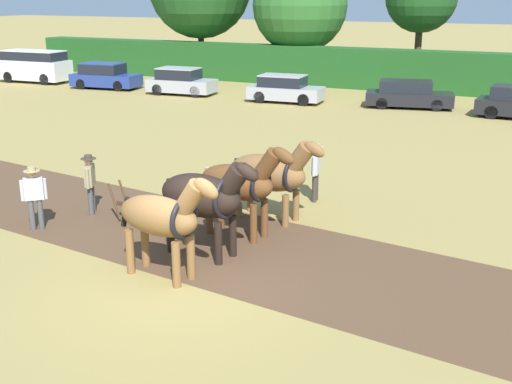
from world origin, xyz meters
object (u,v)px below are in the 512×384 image
(tree_left, at_px, (300,5))
(draft_horse_lead_left, at_px, (163,217))
(parked_car_center_left, at_px, (181,82))
(draft_horse_lead_right, at_px, (204,196))
(farmer_onlooker_left, at_px, (34,194))
(farmer_beside_team, at_px, (316,168))
(parked_van, at_px, (34,66))
(draft_horse_trail_right, at_px, (271,173))
(draft_horse_trail_left, at_px, (241,183))
(parked_car_center, at_px, (285,89))
(parked_car_left, at_px, (105,76))
(plow, at_px, (142,213))
(farmer_at_plow, at_px, (90,180))
(parked_car_center_right, at_px, (408,95))

(tree_left, relative_size, draft_horse_lead_left, 3.02)
(draft_horse_lead_left, xyz_separation_m, parked_car_center_left, (-13.02, 22.11, -0.62))
(draft_horse_lead_right, height_order, farmer_onlooker_left, draft_horse_lead_right)
(draft_horse_lead_right, distance_m, farmer_beside_team, 4.97)
(parked_van, bearing_deg, draft_horse_trail_right, -38.39)
(draft_horse_trail_left, height_order, parked_car_center, draft_horse_trail_left)
(tree_left, distance_m, parked_car_left, 13.73)
(draft_horse_lead_right, height_order, parked_van, draft_horse_lead_right)
(draft_horse_trail_right, distance_m, plow, 3.54)
(tree_left, xyz_separation_m, draft_horse_lead_left, (9.05, -31.07, -3.61))
(farmer_at_plow, bearing_deg, parked_van, 109.85)
(draft_horse_lead_right, height_order, draft_horse_trail_right, draft_horse_lead_right)
(draft_horse_lead_right, height_order, farmer_beside_team, draft_horse_lead_right)
(farmer_at_plow, relative_size, parked_car_center_left, 0.41)
(tree_left, bearing_deg, farmer_beside_team, -67.68)
(farmer_onlooker_left, xyz_separation_m, parked_car_center_left, (-8.46, 21.04, -0.21))
(draft_horse_trail_left, relative_size, farmer_beside_team, 1.62)
(farmer_at_plow, xyz_separation_m, farmer_beside_team, (5.19, 3.65, 0.04))
(draft_horse_lead_right, relative_size, parked_car_center_right, 0.59)
(parked_car_center, bearing_deg, farmer_beside_team, -68.42)
(farmer_at_plow, height_order, parked_car_center, farmer_at_plow)
(farmer_beside_team, bearing_deg, draft_horse_lead_right, -108.66)
(plow, height_order, farmer_at_plow, farmer_at_plow)
(parked_car_left, xyz_separation_m, parked_car_center, (12.27, -0.09, -0.05))
(draft_horse_lead_left, height_order, draft_horse_trail_right, draft_horse_lead_left)
(parked_van, xyz_separation_m, parked_car_center_right, (24.92, 0.64, -0.41))
(draft_horse_lead_left, bearing_deg, farmer_at_plow, 154.61)
(tree_left, height_order, parked_car_center, tree_left)
(parked_car_left, bearing_deg, plow, -56.41)
(tree_left, relative_size, parked_car_center_left, 2.00)
(farmer_onlooker_left, bearing_deg, tree_left, 146.26)
(parked_van, xyz_separation_m, parked_car_left, (6.11, -0.38, -0.33))
(parked_car_center_right, bearing_deg, farmer_beside_team, -98.48)
(draft_horse_lead_left, height_order, parked_car_center_right, draft_horse_lead_left)
(draft_horse_lead_right, bearing_deg, tree_left, 115.05)
(draft_horse_lead_right, bearing_deg, farmer_onlooker_left, -167.81)
(draft_horse_lead_left, relative_size, draft_horse_trail_left, 0.97)
(draft_horse_lead_right, bearing_deg, draft_horse_trail_left, 89.35)
(parked_van, bearing_deg, parked_car_left, -6.18)
(draft_horse_lead_left, distance_m, parked_car_left, 28.99)
(tree_left, distance_m, parked_car_center_right, 12.85)
(farmer_beside_team, distance_m, parked_car_center_left, 21.21)
(farmer_onlooker_left, bearing_deg, draft_horse_trail_left, 67.76)
(parked_car_left, bearing_deg, parked_car_center, -6.52)
(parked_car_center_left, relative_size, parked_car_center, 0.98)
(draft_horse_lead_right, bearing_deg, parked_car_left, 139.94)
(draft_horse_trail_right, relative_size, parked_van, 0.59)
(draft_horse_trail_right, height_order, plow, draft_horse_trail_right)
(draft_horse_trail_right, bearing_deg, parked_car_center, 119.09)
(tree_left, xyz_separation_m, farmer_at_plow, (4.98, -28.42, -4.01))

